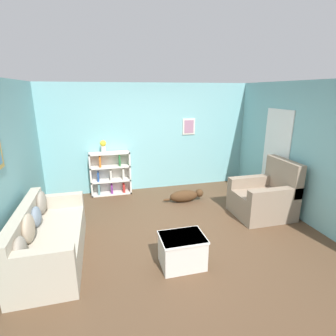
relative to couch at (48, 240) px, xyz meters
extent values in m
plane|color=brown|center=(2.01, 0.37, -0.33)|extent=(14.00, 14.00, 0.00)
cube|color=#7AB7BC|center=(2.01, 2.62, 0.97)|extent=(5.60, 0.10, 2.60)
cube|color=silver|center=(3.01, 2.56, 1.22)|extent=(0.32, 0.02, 0.40)
cube|color=#A37089|center=(3.01, 2.54, 1.22)|extent=(0.24, 0.01, 0.32)
cube|color=#7AB7BC|center=(-0.54, 0.37, 0.97)|extent=(0.10, 5.00, 2.60)
cube|color=#7AB7BC|center=(4.56, 0.37, 0.97)|extent=(0.10, 5.00, 2.60)
cube|color=white|center=(4.50, 1.07, 0.70)|extent=(0.02, 0.84, 2.05)
sphere|color=tan|center=(4.48, 0.72, 0.67)|extent=(0.05, 0.05, 0.05)
cube|color=#B7AD99|center=(0.05, 0.00, -0.10)|extent=(0.83, 1.88, 0.46)
cube|color=#B7AD99|center=(-0.28, 0.00, 0.31)|extent=(0.16, 1.88, 0.37)
cube|color=#B7AD99|center=(0.05, -0.86, 0.24)|extent=(0.83, 0.16, 0.23)
cube|color=#B7AD99|center=(0.05, 0.86, 0.24)|extent=(0.83, 0.16, 0.23)
ellipsoid|color=gray|center=(-0.16, -0.66, 0.29)|extent=(0.14, 0.32, 0.32)
ellipsoid|color=tan|center=(-0.16, -0.22, 0.33)|extent=(0.14, 0.40, 0.40)
ellipsoid|color=slate|center=(-0.16, 0.22, 0.28)|extent=(0.14, 0.31, 0.31)
ellipsoid|color=gray|center=(-0.16, 0.66, 0.32)|extent=(0.14, 0.39, 0.39)
cube|color=silver|center=(0.57, 2.40, 0.19)|extent=(0.04, 0.28, 1.04)
cube|color=silver|center=(1.47, 2.40, 0.19)|extent=(0.04, 0.28, 1.04)
cube|color=silver|center=(1.02, 2.54, 0.19)|extent=(0.94, 0.02, 1.04)
cube|color=silver|center=(1.02, 2.40, -0.31)|extent=(0.94, 0.28, 0.04)
cube|color=silver|center=(1.02, 2.40, 0.02)|extent=(0.94, 0.28, 0.04)
cube|color=silver|center=(1.02, 2.40, 0.36)|extent=(0.94, 0.28, 0.04)
cube|color=silver|center=(1.02, 2.40, 0.69)|extent=(0.94, 0.28, 0.04)
cube|color=#60939E|center=(0.73, 2.39, -0.17)|extent=(0.04, 0.21, 0.28)
cube|color=#234C9E|center=(0.73, 2.39, 0.14)|extent=(0.04, 0.21, 0.21)
cube|color=orange|center=(0.80, 2.39, 0.51)|extent=(0.04, 0.21, 0.25)
cube|color=#7A2D84|center=(1.02, 2.39, -0.20)|extent=(0.04, 0.21, 0.22)
cube|color=silver|center=(1.02, 2.39, 0.16)|extent=(0.04, 0.21, 0.25)
cube|color=#287A3D|center=(1.25, 2.39, 0.51)|extent=(0.03, 0.21, 0.26)
cube|color=#B22823|center=(1.31, 2.39, -0.21)|extent=(0.05, 0.21, 0.20)
cube|color=silver|center=(1.32, 2.39, 0.17)|extent=(0.04, 0.21, 0.26)
cube|color=gray|center=(3.87, 0.50, -0.09)|extent=(1.06, 0.94, 0.48)
cube|color=gray|center=(4.31, 0.50, 0.47)|extent=(0.18, 0.94, 0.64)
cube|color=gray|center=(3.87, 0.12, 0.26)|extent=(1.06, 0.18, 0.22)
cube|color=gray|center=(3.87, 0.88, 0.26)|extent=(1.06, 0.18, 0.22)
cube|color=silver|center=(1.87, -0.62, -0.10)|extent=(0.60, 0.46, 0.46)
cube|color=white|center=(1.87, -0.62, 0.12)|extent=(0.63, 0.49, 0.03)
ellipsoid|color=#472D19|center=(2.58, 1.51, -0.19)|extent=(0.65, 0.25, 0.27)
sphere|color=#472D19|center=(2.95, 1.51, -0.15)|extent=(0.18, 0.18, 0.18)
ellipsoid|color=#472D19|center=(2.20, 1.55, -0.26)|extent=(0.20, 0.05, 0.05)
cylinder|color=silver|center=(0.89, 2.40, 0.79)|extent=(0.11, 0.11, 0.16)
sphere|color=yellow|center=(0.89, 2.40, 0.93)|extent=(0.14, 0.14, 0.14)
camera|label=1|loc=(0.87, -3.70, 2.09)|focal=28.00mm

